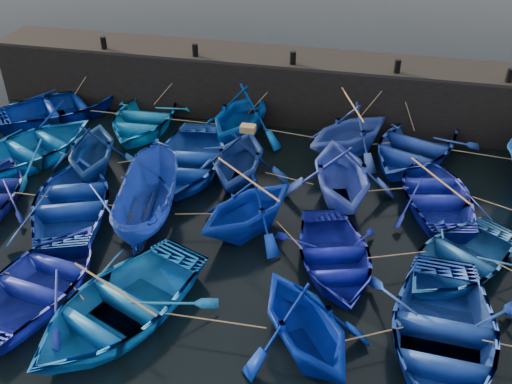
# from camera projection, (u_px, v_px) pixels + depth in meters

# --- Properties ---
(ground) EXTENTS (120.00, 120.00, 0.00)m
(ground) POSITION_uv_depth(u_px,v_px,m) (230.00, 274.00, 15.97)
(ground) COLOR black
(ground) RESTS_ON ground
(quay_wall) EXTENTS (26.00, 2.50, 2.50)m
(quay_wall) POSITION_uv_depth(u_px,v_px,m) (295.00, 88.00, 23.84)
(quay_wall) COLOR black
(quay_wall) RESTS_ON ground
(quay_top) EXTENTS (26.00, 2.50, 0.12)m
(quay_top) POSITION_uv_depth(u_px,v_px,m) (296.00, 58.00, 23.12)
(quay_top) COLOR black
(quay_top) RESTS_ON quay_wall
(bollard_0) EXTENTS (0.24, 0.24, 0.50)m
(bollard_0) POSITION_uv_depth(u_px,v_px,m) (104.00, 43.00, 23.72)
(bollard_0) COLOR black
(bollard_0) RESTS_ON quay_top
(bollard_1) EXTENTS (0.24, 0.24, 0.50)m
(bollard_1) POSITION_uv_depth(u_px,v_px,m) (195.00, 50.00, 22.97)
(bollard_1) COLOR black
(bollard_1) RESTS_ON quay_top
(bollard_2) EXTENTS (0.24, 0.24, 0.50)m
(bollard_2) POSITION_uv_depth(u_px,v_px,m) (293.00, 58.00, 22.22)
(bollard_2) COLOR black
(bollard_2) RESTS_ON quay_top
(bollard_3) EXTENTS (0.24, 0.24, 0.50)m
(bollard_3) POSITION_uv_depth(u_px,v_px,m) (397.00, 66.00, 21.46)
(bollard_3) COLOR black
(bollard_3) RESTS_ON quay_top
(bollard_4) EXTENTS (0.24, 0.24, 0.50)m
(bollard_4) POSITION_uv_depth(u_px,v_px,m) (510.00, 75.00, 20.71)
(bollard_4) COLOR black
(bollard_4) RESTS_ON quay_top
(boat_0) EXTENTS (6.57, 6.50, 1.12)m
(boat_0) POSITION_uv_depth(u_px,v_px,m) (60.00, 107.00, 23.88)
(boat_0) COLOR navy
(boat_0) RESTS_ON ground
(boat_1) EXTENTS (3.84, 5.20, 1.05)m
(boat_1) POSITION_uv_depth(u_px,v_px,m) (143.00, 117.00, 23.18)
(boat_1) COLOR blue
(boat_1) RESTS_ON ground
(boat_2) EXTENTS (4.24, 4.72, 2.21)m
(boat_2) POSITION_uv_depth(u_px,v_px,m) (241.00, 114.00, 22.09)
(boat_2) COLOR #0041A3
(boat_2) RESTS_ON ground
(boat_3) EXTENTS (5.09, 5.16, 2.06)m
(boat_3) POSITION_uv_depth(u_px,v_px,m) (350.00, 130.00, 21.07)
(boat_3) COLOR #2A49B0
(boat_3) RESTS_ON ground
(boat_4) EXTENTS (5.65, 6.52, 1.13)m
(boat_4) POSITION_uv_depth(u_px,v_px,m) (415.00, 145.00, 21.09)
(boat_4) COLOR navy
(boat_4) RESTS_ON ground
(boat_6) EXTENTS (5.61, 6.30, 1.08)m
(boat_6) POSITION_uv_depth(u_px,v_px,m) (32.00, 148.00, 20.99)
(boat_6) COLOR #0958A2
(boat_6) RESTS_ON ground
(boat_7) EXTENTS (4.23, 4.57, 1.99)m
(boat_7) POSITION_uv_depth(u_px,v_px,m) (92.00, 149.00, 19.96)
(boat_7) COLOR navy
(boat_7) RESTS_ON ground
(boat_8) EXTENTS (4.23, 5.54, 1.07)m
(boat_8) POSITION_uv_depth(u_px,v_px,m) (188.00, 159.00, 20.29)
(boat_8) COLOR #123E9C
(boat_8) RESTS_ON ground
(boat_9) EXTENTS (3.47, 3.99, 2.05)m
(boat_9) POSITION_uv_depth(u_px,v_px,m) (240.00, 157.00, 19.39)
(boat_9) COLOR navy
(boat_9) RESTS_ON ground
(boat_10) EXTENTS (4.71, 5.13, 2.27)m
(boat_10) POSITION_uv_depth(u_px,v_px,m) (342.00, 172.00, 18.36)
(boat_10) COLOR blue
(boat_10) RESTS_ON ground
(boat_11) EXTENTS (4.21, 5.21, 0.96)m
(boat_11) POSITION_uv_depth(u_px,v_px,m) (436.00, 193.00, 18.55)
(boat_11) COLOR #16229D
(boat_11) RESTS_ON ground
(boat_14) EXTENTS (5.27, 6.09, 1.06)m
(boat_14) POSITION_uv_depth(u_px,v_px,m) (73.00, 201.00, 18.08)
(boat_14) COLOR navy
(boat_14) RESTS_ON ground
(boat_15) EXTENTS (2.39, 4.68, 1.73)m
(boat_15) POSITION_uv_depth(u_px,v_px,m) (146.00, 202.00, 17.43)
(boat_15) COLOR navy
(boat_15) RESTS_ON ground
(boat_16) EXTENTS (4.62, 4.77, 1.92)m
(boat_16) POSITION_uv_depth(u_px,v_px,m) (248.00, 206.00, 17.06)
(boat_16) COLOR #0426A2
(boat_16) RESTS_ON ground
(boat_17) EXTENTS (4.17, 4.99, 0.89)m
(boat_17) POSITION_uv_depth(u_px,v_px,m) (334.00, 256.00, 15.91)
(boat_17) COLOR #0D158E
(boat_17) RESTS_ON ground
(boat_18) EXTENTS (5.14, 5.42, 0.91)m
(boat_18) POSITION_uv_depth(u_px,v_px,m) (458.00, 259.00, 15.80)
(boat_18) COLOR #1B5792
(boat_18) RESTS_ON ground
(boat_21) EXTENTS (4.07, 5.23, 0.99)m
(boat_21) POSITION_uv_depth(u_px,v_px,m) (40.00, 280.00, 15.01)
(boat_21) COLOR #1927A4
(boat_21) RESTS_ON ground
(boat_22) EXTENTS (5.48, 6.29, 1.09)m
(boat_22) POSITION_uv_depth(u_px,v_px,m) (117.00, 305.00, 14.17)
(boat_22) COLOR blue
(boat_22) RESTS_ON ground
(boat_23) EXTENTS (4.73, 4.84, 1.94)m
(boat_23) POSITION_uv_depth(u_px,v_px,m) (305.00, 322.00, 13.13)
(boat_23) COLOR #001E9A
(boat_23) RESTS_ON ground
(boat_24) EXTENTS (4.06, 5.50, 1.11)m
(boat_24) POSITION_uv_depth(u_px,v_px,m) (442.00, 334.00, 13.38)
(boat_24) COLOR #173C96
(boat_24) RESTS_ON ground
(wooden_crate) EXTENTS (0.49, 0.35, 0.22)m
(wooden_crate) POSITION_uv_depth(u_px,v_px,m) (248.00, 128.00, 18.72)
(wooden_crate) COLOR olive
(wooden_crate) RESTS_ON boat_9
(mooring_ropes) EXTENTS (18.92, 11.91, 2.10)m
(mooring_ropes) POSITION_uv_depth(u_px,v_px,m) (273.00, 162.00, 19.45)
(mooring_ropes) COLOR tan
(mooring_ropes) RESTS_ON ground
(loose_oars) EXTENTS (10.20, 12.00, 1.16)m
(loose_oars) POSITION_uv_depth(u_px,v_px,m) (302.00, 179.00, 17.28)
(loose_oars) COLOR #99724C
(loose_oars) RESTS_ON ground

